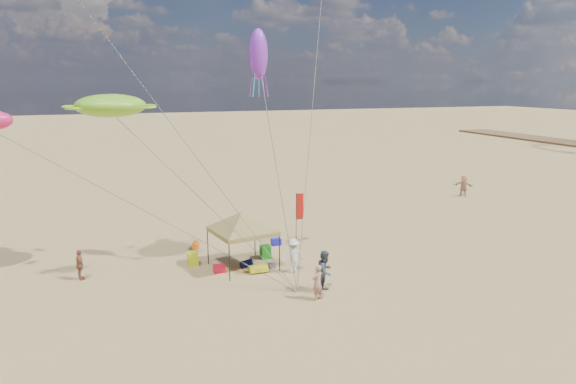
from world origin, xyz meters
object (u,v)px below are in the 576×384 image
at_px(cooler_blue, 276,242).
at_px(chair_yellow, 193,259).
at_px(feather_flag, 299,210).
at_px(person_near_b, 325,271).
at_px(chair_green, 265,252).
at_px(person_near_c, 293,256).
at_px(cooler_red, 219,269).
at_px(person_far_a, 80,265).
at_px(beach_cart, 258,269).
at_px(person_far_c, 463,186).
at_px(person_near_a, 317,282).
at_px(canopy_tent, 242,214).

distance_m(cooler_blue, chair_yellow, 5.30).
xyz_separation_m(feather_flag, person_near_b, (-1.41, -6.78, -1.07)).
relative_size(chair_green, person_near_c, 0.41).
bearing_deg(feather_flag, cooler_red, -151.47).
distance_m(chair_yellow, person_near_b, 7.28).
height_order(cooler_blue, person_far_a, person_far_a).
bearing_deg(chair_green, person_far_a, 179.32).
distance_m(feather_flag, person_near_b, 7.01).
relative_size(cooler_blue, beach_cart, 0.60).
height_order(chair_yellow, person_far_c, person_far_c).
bearing_deg(chair_yellow, person_near_b, -47.33).
relative_size(chair_green, person_near_a, 0.45).
relative_size(cooler_red, person_far_c, 0.31).
xyz_separation_m(cooler_blue, person_far_a, (-10.31, -1.78, 0.54)).
height_order(feather_flag, person_near_b, feather_flag).
xyz_separation_m(cooler_blue, beach_cart, (-2.21, -3.79, 0.01)).
relative_size(feather_flag, person_near_b, 1.60).
distance_m(canopy_tent, chair_yellow, 3.55).
relative_size(feather_flag, person_far_c, 1.75).
bearing_deg(chair_green, cooler_blue, 56.67).
relative_size(chair_green, beach_cart, 0.78).
distance_m(canopy_tent, cooler_blue, 4.68).
bearing_deg(cooler_blue, cooler_red, -142.18).
bearing_deg(cooler_blue, chair_yellow, -161.62).
xyz_separation_m(person_near_a, person_far_a, (-9.52, 5.94, -0.05)).
xyz_separation_m(chair_green, person_near_b, (1.13, -5.11, 0.59)).
bearing_deg(chair_yellow, person_far_c, 20.08).
bearing_deg(person_far_c, chair_green, -104.39).
height_order(canopy_tent, beach_cart, canopy_tent).
bearing_deg(cooler_blue, person_far_c, 20.54).
bearing_deg(chair_green, beach_cart, -116.94).
bearing_deg(feather_flag, canopy_tent, -147.06).
xyz_separation_m(chair_green, chair_yellow, (-3.78, 0.22, 0.00)).
xyz_separation_m(cooler_red, chair_yellow, (-1.04, 1.43, 0.16)).
bearing_deg(cooler_blue, beach_cart, -120.23).
distance_m(feather_flag, cooler_blue, 2.25).
relative_size(chair_yellow, person_near_a, 0.45).
distance_m(chair_yellow, person_near_a, 7.40).
height_order(canopy_tent, person_far_a, canopy_tent).
xyz_separation_m(canopy_tent, person_near_a, (1.91, -4.91, -1.99)).
bearing_deg(feather_flag, person_near_a, -105.56).
bearing_deg(cooler_red, chair_green, 23.71).
xyz_separation_m(cooler_red, person_far_c, (22.44, 10.01, 0.67)).
bearing_deg(person_near_c, chair_yellow, -35.38).
distance_m(feather_flag, person_far_a, 11.79).
height_order(canopy_tent, person_far_c, canopy_tent).
relative_size(person_near_c, person_far_a, 1.18).
height_order(person_near_a, person_near_c, person_near_c).
distance_m(cooler_blue, person_near_b, 7.04).
bearing_deg(person_near_b, canopy_tent, 84.31).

